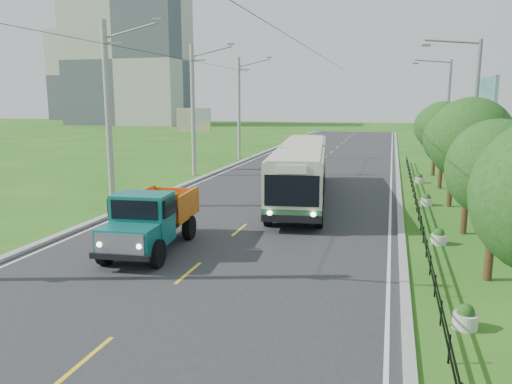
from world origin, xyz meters
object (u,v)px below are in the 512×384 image
at_px(pole_near, 109,114).
at_px(billboard_left, 194,124).
at_px(pole_mid, 193,110).
at_px(streetlight_mid, 472,118).
at_px(planter_front, 465,318).
at_px(planter_mid, 426,200).
at_px(dump_truck, 151,216).
at_px(tree_second, 497,174).
at_px(tree_third, 471,144).
at_px(planter_near, 439,237).
at_px(streetlight_far, 446,112).
at_px(billboard_right, 486,108).
at_px(tree_back, 436,129).
at_px(tree_fifth, 444,131).
at_px(bus, 302,167).
at_px(tree_fourth, 454,142).
at_px(pole_far, 239,108).
at_px(planter_far, 419,179).

distance_m(pole_near, billboard_left, 15.10).
bearing_deg(pole_mid, streetlight_mid, -20.32).
bearing_deg(planter_front, billboard_left, 124.84).
relative_size(planter_mid, dump_truck, 0.11).
distance_m(tree_second, planter_front, 5.40).
bearing_deg(pole_mid, tree_third, -35.36).
height_order(planter_near, planter_mid, same).
bearing_deg(pole_near, planter_mid, 16.52).
bearing_deg(streetlight_far, billboard_right, -78.29).
bearing_deg(tree_back, planter_mid, -95.91).
xyz_separation_m(pole_mid, planter_mid, (16.86, -7.00, -4.81)).
relative_size(tree_fifth, bus, 0.35).
bearing_deg(billboard_right, tree_fourth, -112.64).
height_order(tree_third, tree_back, tree_third).
bearing_deg(billboard_right, pole_far, 147.70).
xyz_separation_m(tree_fifth, streetlight_far, (0.79, 7.86, 1.05)).
bearing_deg(tree_fourth, planter_far, 99.08).
bearing_deg(billboard_right, planter_mid, -121.66).
bearing_deg(streetlight_far, billboard_left, -168.77).
distance_m(pole_mid, billboard_right, 20.59).
relative_size(tree_third, streetlight_mid, 0.66).
height_order(tree_back, billboard_right, billboard_right).
relative_size(tree_second, billboard_left, 1.02).
distance_m(tree_fourth, planter_far, 8.62).
bearing_deg(planter_far, bus, -131.54).
relative_size(pole_mid, tree_back, 1.82).
bearing_deg(tree_third, planter_mid, 102.10).
height_order(tree_fifth, streetlight_mid, streetlight_mid).
bearing_deg(billboard_left, dump_truck, -72.09).
distance_m(streetlight_far, planter_near, 22.57).
bearing_deg(planter_mid, billboard_left, 151.08).
xyz_separation_m(planter_front, planter_near, (0.00, 8.00, 0.00)).
height_order(planter_front, dump_truck, dump_truck).
xyz_separation_m(pole_mid, billboard_right, (20.56, -1.00, 0.25)).
distance_m(planter_front, planter_near, 8.00).
height_order(pole_near, tree_second, pole_near).
bearing_deg(streetlight_far, streetlight_mid, -90.00).
bearing_deg(bus, planter_front, -72.82).
height_order(tree_second, bus, tree_second).
xyz_separation_m(planter_front, bus, (-7.15, 15.93, 1.63)).
relative_size(tree_third, streetlight_far, 0.66).
height_order(pole_near, tree_fourth, pole_near).
relative_size(tree_third, bus, 0.36).
relative_size(planter_mid, bus, 0.04).
xyz_separation_m(pole_mid, streetlight_mid, (18.90, -7.00, -0.19)).
bearing_deg(streetlight_mid, tree_fourth, 169.85).
bearing_deg(billboard_right, billboard_left, 169.60).
bearing_deg(planter_near, tree_fourth, 81.23).
xyz_separation_m(pole_far, tree_third, (18.12, -24.86, -1.11)).
bearing_deg(tree_fifth, pole_far, 144.64).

